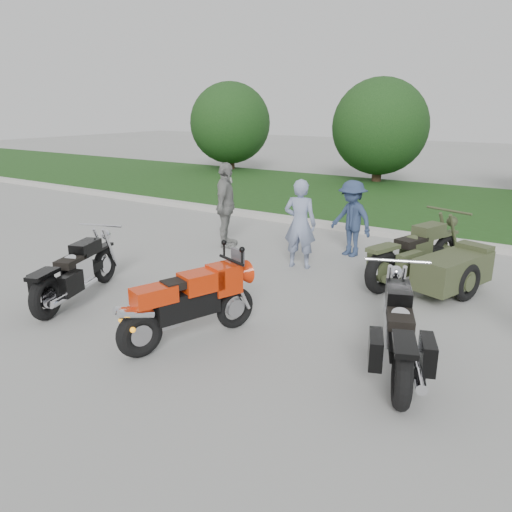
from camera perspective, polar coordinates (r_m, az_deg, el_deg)
The scene contains 12 objects.
ground at distance 7.13m, azimuth -2.11°, elevation -7.89°, with size 80.00×80.00×0.00m, color #9B9B95.
curb at distance 12.22m, azimuth 14.45°, elevation 2.58°, with size 60.00×0.30×0.15m, color #B8B5AD.
grass_strip at distance 16.12m, azimuth 19.41°, elevation 5.52°, with size 60.00×8.00×0.14m, color #22511B.
tree_far_left at distance 23.28m, azimuth -2.97°, elevation 14.93°, with size 3.60×3.60×4.00m.
tree_mid_left at distance 19.95m, azimuth 13.98°, elevation 14.15°, with size 3.60×3.60×4.00m.
sportbike_red at distance 6.48m, azimuth -7.93°, elevation -5.25°, with size 0.85×1.94×0.96m.
cruiser_left at distance 8.30m, azimuth -20.05°, elevation -1.99°, with size 0.94×2.19×0.87m.
cruiser_right at distance 6.01m, azimuth 16.01°, elevation -8.65°, with size 1.04×2.24×0.91m.
cruiser_sidecar at distance 8.76m, azimuth 19.79°, elevation -0.88°, with size 1.72×2.48×0.99m.
person_stripe at distance 9.40m, azimuth 5.05°, elevation 3.67°, with size 0.62×0.40×1.69m, color #828FB2.
person_denim at distance 10.31m, azimuth 10.86°, elevation 4.21°, with size 1.00×0.58×1.55m, color navy.
person_back at distance 10.77m, azimuth -3.47°, elevation 5.79°, with size 1.07×0.45×1.83m, color gray.
Camera 1 is at (3.78, -5.25, 2.99)m, focal length 35.00 mm.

